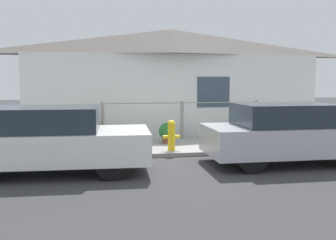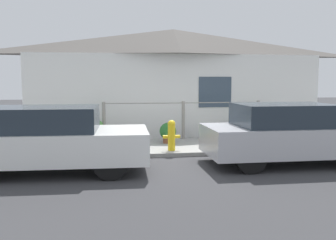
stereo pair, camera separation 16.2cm
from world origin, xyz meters
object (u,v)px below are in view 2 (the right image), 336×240
(car_left, at_px, (50,139))
(potted_plant_corner, at_px, (240,129))
(potted_plant_near_hydrant, at_px, (168,132))
(potted_plant_by_fence, at_px, (95,128))
(fire_hydrant, at_px, (172,135))
(car_right, at_px, (288,134))

(car_left, bearing_deg, potted_plant_corner, 31.76)
(car_left, height_order, potted_plant_near_hydrant, car_left)
(potted_plant_corner, bearing_deg, car_left, -150.18)
(potted_plant_near_hydrant, bearing_deg, potted_plant_by_fence, 164.09)
(fire_hydrant, height_order, potted_plant_near_hydrant, fire_hydrant)
(potted_plant_near_hydrant, xyz_separation_m, potted_plant_corner, (2.24, 0.28, 0.02))
(potted_plant_by_fence, bearing_deg, potted_plant_corner, -4.12)
(potted_plant_corner, bearing_deg, potted_plant_near_hydrant, -172.78)
(car_right, distance_m, potted_plant_near_hydrant, 3.54)
(potted_plant_by_fence, distance_m, potted_plant_corner, 4.34)
(fire_hydrant, xyz_separation_m, potted_plant_near_hydrant, (0.08, 1.14, -0.09))
(fire_hydrant, bearing_deg, potted_plant_corner, 31.59)
(potted_plant_by_fence, bearing_deg, car_left, -103.20)
(fire_hydrant, relative_size, potted_plant_near_hydrant, 1.34)
(car_left, bearing_deg, fire_hydrant, 30.23)
(car_left, xyz_separation_m, potted_plant_corner, (5.08, 2.91, -0.25))
(fire_hydrant, height_order, potted_plant_corner, fire_hydrant)
(potted_plant_corner, bearing_deg, fire_hydrant, -148.41)
(car_left, height_order, potted_plant_corner, car_left)
(car_left, bearing_deg, potted_plant_by_fence, 78.74)
(potted_plant_near_hydrant, bearing_deg, fire_hydrant, -93.85)
(car_right, distance_m, fire_hydrant, 2.86)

